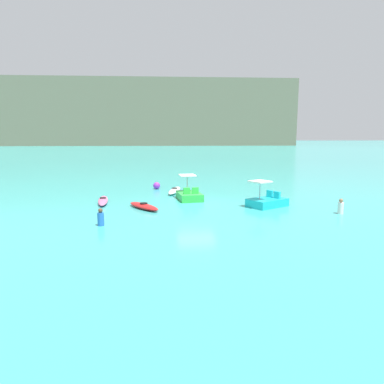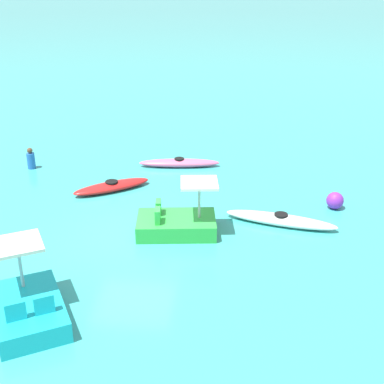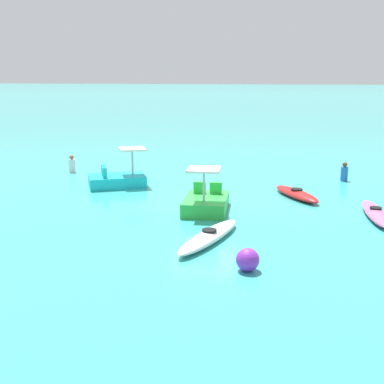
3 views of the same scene
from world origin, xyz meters
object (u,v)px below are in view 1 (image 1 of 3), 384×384
at_px(kayak_pink, 103,201).
at_px(pedal_boat_green, 189,195).
at_px(person_near_shore, 341,207).
at_px(kayak_red, 144,206).
at_px(buoy_purple, 157,186).
at_px(person_by_kayaks, 101,218).
at_px(kayak_white, 175,190).
at_px(pedal_boat_cyan, 267,201).

distance_m(kayak_pink, pedal_boat_green, 5.84).
relative_size(pedal_boat_green, person_near_shore, 2.92).
distance_m(kayak_pink, kayak_red, 3.50).
relative_size(kayak_red, buoy_purple, 4.82).
xyz_separation_m(buoy_purple, person_by_kayaks, (-2.92, -11.71, 0.09)).
bearing_deg(buoy_purple, person_by_kayaks, -103.99).
bearing_deg(buoy_purple, kayak_pink, -122.44).
xyz_separation_m(kayak_white, buoy_purple, (-1.37, 1.92, 0.13)).
bearing_deg(buoy_purple, pedal_boat_cyan, -49.90).
xyz_separation_m(kayak_pink, kayak_red, (2.72, -2.21, 0.00)).
bearing_deg(kayak_pink, kayak_white, 37.12).
height_order(pedal_boat_green, person_near_shore, pedal_boat_green).
distance_m(kayak_white, person_near_shore, 12.42).
relative_size(kayak_pink, person_near_shore, 3.82).
height_order(kayak_pink, pedal_boat_green, pedal_boat_green).
height_order(kayak_pink, buoy_purple, buoy_purple).
distance_m(kayak_white, pedal_boat_cyan, 8.20).
height_order(pedal_boat_cyan, buoy_purple, pedal_boat_cyan).
bearing_deg(kayak_red, kayak_pink, 140.99).
xyz_separation_m(kayak_red, pedal_boat_cyan, (7.69, -0.16, 0.17)).
bearing_deg(person_near_shore, pedal_boat_cyan, 144.38).
bearing_deg(person_near_shore, kayak_pink, 160.71).
relative_size(pedal_boat_cyan, person_by_kayaks, 3.21).
bearing_deg(buoy_purple, pedal_boat_green, -66.99).
xyz_separation_m(kayak_red, buoy_purple, (0.90, 7.90, 0.13)).
distance_m(kayak_red, pedal_boat_cyan, 7.70).
bearing_deg(kayak_white, pedal_boat_cyan, -48.62).
xyz_separation_m(kayak_red, kayak_white, (2.27, 5.99, -0.00)).
bearing_deg(pedal_boat_green, pedal_boat_cyan, -32.35).
distance_m(pedal_boat_green, person_by_kayaks, 8.31).
height_order(kayak_pink, person_by_kayaks, person_by_kayaks).
bearing_deg(kayak_red, pedal_boat_cyan, -1.21).
relative_size(pedal_boat_cyan, pedal_boat_green, 1.10).
bearing_deg(kayak_white, person_near_shore, -44.16).
bearing_deg(person_by_kayaks, buoy_purple, 76.01).
relative_size(buoy_purple, person_near_shore, 0.66).
height_order(kayak_pink, person_near_shore, person_near_shore).
xyz_separation_m(kayak_white, person_by_kayaks, (-4.29, -9.79, 0.22)).
height_order(kayak_red, pedal_boat_green, pedal_boat_green).
distance_m(person_near_shore, person_by_kayaks, 13.25).
bearing_deg(kayak_red, buoy_purple, 83.51).
height_order(kayak_red, person_near_shore, person_near_shore).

